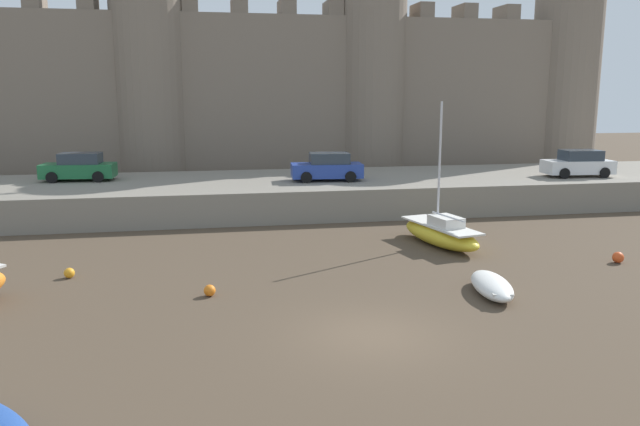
{
  "coord_description": "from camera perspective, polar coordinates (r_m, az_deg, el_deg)",
  "views": [
    {
      "loc": [
        -4.52,
        -16.15,
        6.76
      ],
      "look_at": [
        -0.46,
        5.52,
        2.5
      ],
      "focal_mm": 35.0,
      "sensor_mm": 36.0,
      "label": 1
    }
  ],
  "objects": [
    {
      "name": "car_quay_west",
      "position": [
        41.26,
        22.56,
        4.17
      ],
      "size": [
        4.21,
        2.1,
        1.62
      ],
      "color": "silver",
      "rests_on": "quay_road"
    },
    {
      "name": "mooring_buoy_off_centre",
      "position": [
        25.0,
        -21.94,
        -5.11
      ],
      "size": [
        0.39,
        0.39,
        0.39
      ],
      "primitive_type": "sphere",
      "color": "orange",
      "rests_on": "ground"
    },
    {
      "name": "car_quay_centre_east",
      "position": [
        38.9,
        -21.17,
        3.91
      ],
      "size": [
        4.21,
        2.1,
        1.62
      ],
      "color": "#1E6638",
      "rests_on": "quay_road"
    },
    {
      "name": "quay_road",
      "position": [
        37.21,
        -3.5,
        1.79
      ],
      "size": [
        59.86,
        10.0,
        1.72
      ],
      "primitive_type": "cube",
      "color": "gray",
      "rests_on": "ground"
    },
    {
      "name": "rowboat_near_channel_right",
      "position": [
        22.12,
        15.43,
        -6.38
      ],
      "size": [
        1.73,
        3.26,
        0.63
      ],
      "color": "silver",
      "rests_on": "ground"
    },
    {
      "name": "ground_plane",
      "position": [
        18.09,
        4.74,
        -11.06
      ],
      "size": [
        160.0,
        160.0,
        0.0
      ],
      "primitive_type": "plane",
      "color": "#4C3D2D"
    },
    {
      "name": "mooring_buoy_mid_mud",
      "position": [
        21.51,
        -10.06,
        -7.0
      ],
      "size": [
        0.4,
        0.4,
        0.4
      ],
      "primitive_type": "sphere",
      "color": "orange",
      "rests_on": "ground"
    },
    {
      "name": "car_quay_centre_west",
      "position": [
        36.32,
        0.68,
        4.2
      ],
      "size": [
        4.21,
        2.1,
        1.62
      ],
      "color": "#263F99",
      "rests_on": "quay_road"
    },
    {
      "name": "sailboat_midflat_right",
      "position": [
        28.49,
        10.98,
        -1.81
      ],
      "size": [
        2.68,
        5.53,
        6.4
      ],
      "color": "yellow",
      "rests_on": "ground"
    },
    {
      "name": "castle",
      "position": [
        46.41,
        -5.13,
        11.92
      ],
      "size": [
        53.69,
        5.84,
        20.35
      ],
      "color": "#7A6B5B",
      "rests_on": "ground"
    },
    {
      "name": "mooring_buoy_near_channel",
      "position": [
        27.95,
        25.6,
        -3.68
      ],
      "size": [
        0.45,
        0.45,
        0.45
      ],
      "primitive_type": "sphere",
      "color": "#E04C1E",
      "rests_on": "ground"
    }
  ]
}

